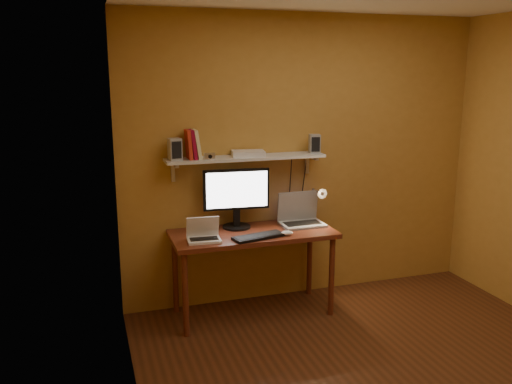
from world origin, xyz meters
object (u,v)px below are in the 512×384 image
object	(u,v)px
monitor	(236,195)
shelf_camera	(210,156)
wall_shelf	(246,158)
netbook	(203,234)
speaker_left	(175,149)
speaker_right	(315,144)
router	(248,153)
desk	(253,241)
keyboard	(259,237)
laptop	(300,216)
mouse	(287,233)
desk_lamp	(318,199)

from	to	relation	value
monitor	shelf_camera	size ratio (longest dim) A/B	6.35
wall_shelf	shelf_camera	world-z (taller)	shelf_camera
wall_shelf	monitor	xyz separation A→B (m)	(-0.10, -0.03, -0.32)
netbook	shelf_camera	world-z (taller)	shelf_camera
speaker_left	speaker_right	world-z (taller)	speaker_left
speaker_left	router	size ratio (longest dim) A/B	0.65
netbook	wall_shelf	bearing A→B (deg)	37.42
desk	wall_shelf	size ratio (longest dim) A/B	1.00
keyboard	speaker_right	size ratio (longest dim) A/B	2.64
laptop	speaker_right	distance (m)	0.66
monitor	mouse	xyz separation A→B (m)	(0.34, -0.34, -0.27)
laptop	speaker_right	bearing A→B (deg)	27.37
wall_shelf	router	bearing A→B (deg)	4.59
desk	netbook	bearing A→B (deg)	-167.43
desk_lamp	shelf_camera	distance (m)	1.09
wall_shelf	keyboard	world-z (taller)	wall_shelf
monitor	netbook	bearing A→B (deg)	-138.43
desk_lamp	keyboard	bearing A→B (deg)	-155.18
laptop	netbook	bearing A→B (deg)	-167.85
monitor	desk_lamp	bearing A→B (deg)	2.51
desk	laptop	distance (m)	0.52
desk	keyboard	distance (m)	0.21
laptop	speaker_left	bearing A→B (deg)	175.72
speaker_left	router	world-z (taller)	speaker_left
router	desk_lamp	bearing A→B (deg)	-6.21
laptop	router	world-z (taller)	router
shelf_camera	desk	bearing A→B (deg)	-19.08
monitor	speaker_right	distance (m)	0.85
desk	speaker_left	bearing A→B (deg)	163.61
wall_shelf	laptop	xyz separation A→B (m)	(0.48, -0.09, -0.53)
wall_shelf	speaker_left	distance (m)	0.63
wall_shelf	netbook	world-z (taller)	wall_shelf
laptop	desk_lamp	world-z (taller)	desk_lamp
netbook	mouse	size ratio (longest dim) A/B	2.66
netbook	router	xyz separation A→B (m)	(0.47, 0.30, 0.59)
wall_shelf	desk_lamp	size ratio (longest dim) A/B	3.73
router	desk	bearing A→B (deg)	-95.98
desk	desk_lamp	xyz separation A→B (m)	(0.66, 0.13, 0.29)
speaker_left	desk	bearing A→B (deg)	-24.04
speaker_left	router	bearing A→B (deg)	-6.37
keyboard	mouse	size ratio (longest dim) A/B	4.19
wall_shelf	speaker_right	size ratio (longest dim) A/B	8.41
wall_shelf	desk_lamp	distance (m)	0.77
monitor	router	xyz separation A→B (m)	(0.12, 0.03, 0.36)
monitor	speaker_right	xyz separation A→B (m)	(0.74, 0.03, 0.42)
desk_lamp	router	distance (m)	0.78
shelf_camera	keyboard	bearing A→B (deg)	-42.15
speaker_right	router	size ratio (longest dim) A/B	0.60
desk_lamp	router	xyz separation A→B (m)	(-0.64, 0.07, 0.44)
monitor	wall_shelf	bearing A→B (deg)	23.75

